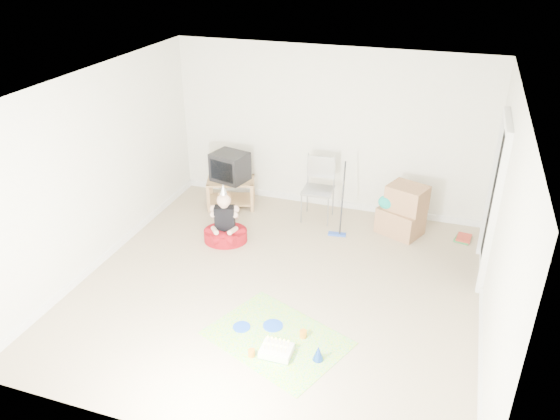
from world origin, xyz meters
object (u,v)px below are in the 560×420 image
(cardboard_boxes, at_px, (402,211))
(seated_woman, at_px, (225,229))
(tv_stand, at_px, (231,191))
(crt_tv, at_px, (230,167))
(birthday_cake, at_px, (277,351))
(folding_chair, at_px, (318,190))

(cardboard_boxes, height_order, seated_woman, seated_woman)
(tv_stand, distance_m, crt_tv, 0.43)
(cardboard_boxes, distance_m, seated_woman, 2.64)
(birthday_cake, bearing_deg, crt_tv, 120.56)
(tv_stand, xyz_separation_m, cardboard_boxes, (2.78, -0.03, 0.09))
(seated_woman, bearing_deg, birthday_cake, -54.13)
(cardboard_boxes, relative_size, birthday_cake, 2.30)
(tv_stand, height_order, crt_tv, crt_tv)
(seated_woman, bearing_deg, cardboard_boxes, 23.48)
(crt_tv, bearing_deg, folding_chair, 14.90)
(cardboard_boxes, bearing_deg, seated_woman, -156.52)
(crt_tv, height_order, seated_woman, crt_tv)
(tv_stand, relative_size, folding_chair, 0.86)
(crt_tv, height_order, birthday_cake, crt_tv)
(tv_stand, xyz_separation_m, birthday_cake, (1.86, -3.15, -0.23))
(seated_woman, bearing_deg, tv_stand, 108.56)
(crt_tv, bearing_deg, tv_stand, 0.00)
(seated_woman, distance_m, birthday_cake, 2.56)
(crt_tv, relative_size, seated_woman, 0.58)
(birthday_cake, bearing_deg, folding_chair, 97.13)
(cardboard_boxes, xyz_separation_m, birthday_cake, (-0.92, -3.12, -0.33))
(crt_tv, relative_size, folding_chair, 0.52)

